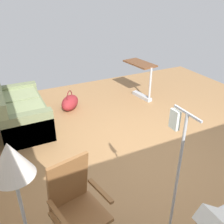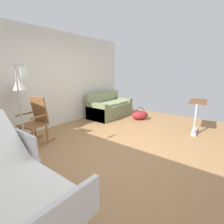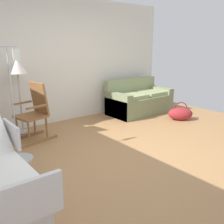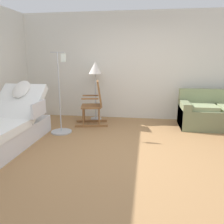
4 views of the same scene
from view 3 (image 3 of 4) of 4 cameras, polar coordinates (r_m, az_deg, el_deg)
ground_plane at (r=4.18m, az=3.11°, el=-9.32°), size 7.26×7.26×0.00m
back_wall at (r=5.80m, az=-12.55°, el=11.01°), size 6.01×0.10×2.70m
couch at (r=6.54m, az=6.02°, el=2.44°), size 1.60×0.85×0.85m
rocking_chair at (r=4.85m, az=-16.96°, el=-0.15°), size 0.84×0.62×1.05m
floor_lamp at (r=5.15m, az=-20.35°, el=8.63°), size 0.34×0.34×1.48m
duffel_bag at (r=6.11m, az=15.02°, el=-0.35°), size 0.64×0.60×0.43m
iv_pole at (r=4.12m, az=-20.38°, el=-6.89°), size 0.44×0.44×1.69m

